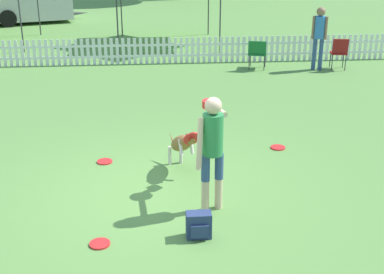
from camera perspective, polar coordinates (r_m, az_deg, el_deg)
The scene contains 11 objects.
ground_plane at distance 8.02m, azimuth -3.74°, elevation -6.07°, with size 240.00×240.00×0.00m, color #5B8C42.
handler_person at distance 7.22m, azimuth 2.17°, elevation -0.20°, with size 0.46×1.07×1.64m.
leaping_dog at distance 8.49m, azimuth -1.06°, elevation -0.68°, with size 0.50×1.21×0.88m.
frisbee_near_handler at distance 9.17m, azimuth -9.30°, elevation -2.60°, with size 0.26×0.26×0.02m.
frisbee_near_dog at distance 9.74m, azimuth 9.15°, elevation -1.11°, with size 0.26×0.26×0.02m.
frisbee_midfield at distance 6.91m, azimuth -9.81°, elevation -11.16°, with size 0.26×0.26×0.02m.
backpack_on_grass at distance 6.89m, azimuth 0.73°, elevation -9.40°, with size 0.32×0.22×0.34m.
picket_fence at distance 15.74m, azimuth -4.56°, elevation 9.15°, with size 21.83×0.04×0.75m.
folding_chair_blue_left at distance 15.49m, azimuth 15.44°, elevation 8.85°, with size 0.50×0.52×0.89m.
folding_chair_center at distance 15.14m, azimuth 6.99°, elevation 9.00°, with size 0.61×0.62×0.82m.
spectator_standing at distance 15.27m, azimuth 13.43°, elevation 10.84°, with size 0.39×0.27×1.72m.
Camera 1 is at (-0.10, -7.12, 3.69)m, focal length 50.00 mm.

